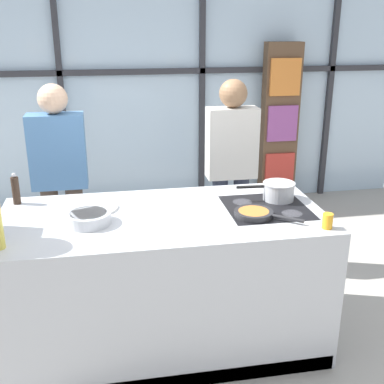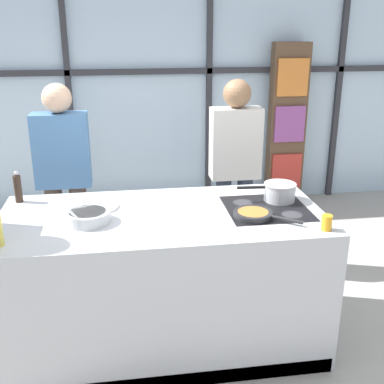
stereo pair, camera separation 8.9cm
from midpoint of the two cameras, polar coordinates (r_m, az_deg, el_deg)
ground_plane at (r=3.45m, az=-3.90°, el=-17.04°), size 18.00×18.00×0.00m
back_window_wall at (r=5.46m, az=-7.50°, el=12.56°), size 6.40×0.10×2.80m
bookshelf at (r=5.69m, az=9.90°, el=7.83°), size 0.41×0.19×1.85m
demo_island at (r=3.20m, az=-4.06°, el=-10.39°), size 2.02×0.96×0.93m
spectator_far_left at (r=3.96m, az=-16.03°, el=2.10°), size 0.43×0.23×1.62m
spectator_center_left at (r=4.05m, az=4.06°, el=3.36°), size 0.42×0.23×1.63m
frying_pan at (r=2.97m, az=6.61°, el=-2.54°), size 0.37×0.32×0.04m
saucepan at (r=3.25m, az=9.43°, el=0.16°), size 0.39×0.21×0.12m
white_plate at (r=3.14m, az=-12.02°, el=-1.86°), size 0.27×0.27×0.01m
mixing_bowl at (r=2.92m, az=-13.05°, el=-2.97°), size 0.27×0.27×0.07m
pepper_grinder at (r=3.35m, az=-20.89°, el=0.25°), size 0.05×0.05×0.21m
juice_glass_near at (r=2.87m, az=14.92°, el=-3.35°), size 0.06×0.06×0.09m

